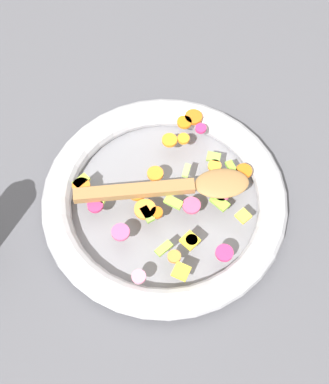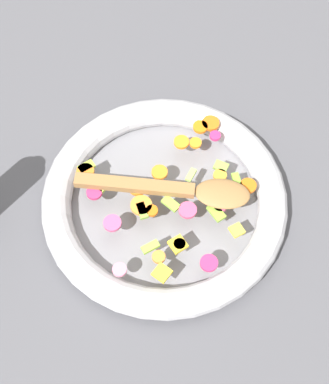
% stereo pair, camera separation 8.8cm
% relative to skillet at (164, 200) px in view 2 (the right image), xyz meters
% --- Properties ---
extents(ground_plane, '(4.00, 4.00, 0.00)m').
position_rel_skillet_xyz_m(ground_plane, '(0.00, 0.00, -0.02)').
color(ground_plane, '#4C4C51').
extents(skillet, '(0.42, 0.42, 0.05)m').
position_rel_skillet_xyz_m(skillet, '(0.00, 0.00, 0.00)').
color(skillet, slate).
rests_on(skillet, ground_plane).
extents(chopped_vegetables, '(0.31, 0.29, 0.01)m').
position_rel_skillet_xyz_m(chopped_vegetables, '(0.00, -0.01, 0.03)').
color(chopped_vegetables, orange).
rests_on(chopped_vegetables, skillet).
extents(wooden_spoon, '(0.24, 0.22, 0.01)m').
position_rel_skillet_xyz_m(wooden_spoon, '(0.02, -0.02, 0.04)').
color(wooden_spoon, olive).
rests_on(wooden_spoon, chopped_vegetables).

